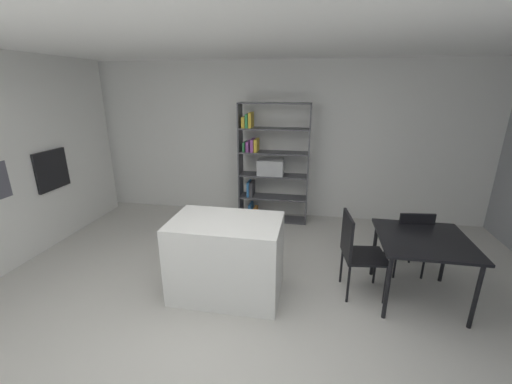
{
  "coord_description": "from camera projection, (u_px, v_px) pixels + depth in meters",
  "views": [
    {
      "loc": [
        0.75,
        -2.72,
        2.28
      ],
      "look_at": [
        0.14,
        0.63,
        1.16
      ],
      "focal_mm": 22.63,
      "sensor_mm": 36.0,
      "label": 1
    }
  ],
  "objects": [
    {
      "name": "ceiling_slab",
      "position": [
        224.0,
        25.0,
        2.53
      ],
      "size": [
        7.42,
        5.96,
        0.06
      ],
      "color": "white",
      "rests_on": "ground_plane"
    },
    {
      "name": "dining_chair_island_side",
      "position": [
        356.0,
        248.0,
        3.58
      ],
      "size": [
        0.51,
        0.5,
        0.96
      ],
      "rotation": [
        0.0,
        0.0,
        1.69
      ],
      "color": "black",
      "rests_on": "ground_plane"
    },
    {
      "name": "kitchen_island",
      "position": [
        227.0,
        258.0,
        3.62
      ],
      "size": [
        1.2,
        0.77,
        0.9
      ],
      "primitive_type": "cube",
      "color": "silver",
      "rests_on": "ground_plane"
    },
    {
      "name": "open_bookshelf",
      "position": [
        268.0,
        164.0,
        5.51
      ],
      "size": [
        1.19,
        0.33,
        2.03
      ],
      "color": "#4C4C51",
      "rests_on": "ground_plane"
    },
    {
      "name": "dining_table",
      "position": [
        423.0,
        245.0,
        3.45
      ],
      "size": [
        0.93,
        0.94,
        0.74
      ],
      "color": "black",
      "rests_on": "ground_plane"
    },
    {
      "name": "dining_chair_far",
      "position": [
        410.0,
        237.0,
        3.96
      ],
      "size": [
        0.45,
        0.49,
        0.87
      ],
      "rotation": [
        0.0,
        0.0,
        3.27
      ],
      "color": "black",
      "rests_on": "ground_plane"
    },
    {
      "name": "back_partition",
      "position": [
        272.0,
        141.0,
        5.72
      ],
      "size": [
        7.42,
        0.06,
        2.71
      ],
      "primitive_type": "cube",
      "color": "silver",
      "rests_on": "ground_plane"
    },
    {
      "name": "built_in_oven",
      "position": [
        52.0,
        170.0,
        4.71
      ],
      "size": [
        0.06,
        0.58,
        0.57
      ],
      "color": "black",
      "rests_on": "ground_plane"
    },
    {
      "name": "ground_plane",
      "position": [
        232.0,
        314.0,
        3.38
      ],
      "size": [
        10.22,
        10.22,
        0.0
      ],
      "primitive_type": "plane",
      "color": "beige"
    }
  ]
}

